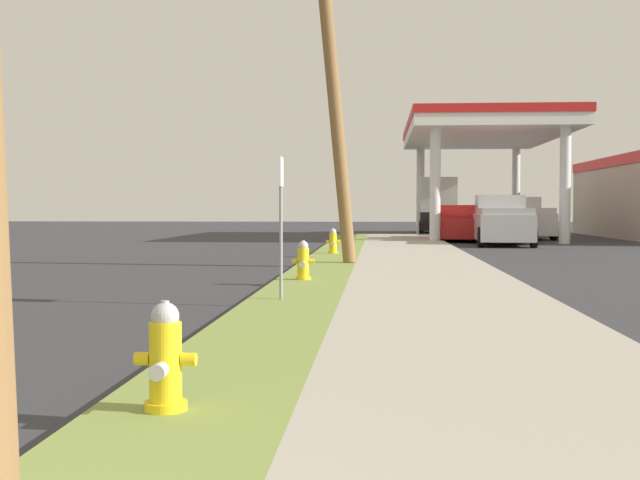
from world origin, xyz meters
The scene contains 11 objects.
fire_hydrant_nearest centered at (0.53, 4.23, 0.45)m, with size 0.42×0.38×0.74m.
fire_hydrant_second centered at (0.54, 14.07, 0.45)m, with size 0.42×0.38×0.74m.
fire_hydrant_third centered at (0.61, 22.77, 0.45)m, with size 0.42×0.37×0.74m.
utility_pole_midground centered at (0.86, 18.70, 4.26)m, with size 1.64×0.67×8.11m.
street_sign_post centered at (0.51, 10.83, 1.63)m, with size 0.05×0.36×2.12m.
gas_station_canopy centered at (13.73, 37.99, 2.61)m, with size 14.88×16.03×5.59m.
car_red_by_near_pump centered at (5.24, 34.45, 0.72)m, with size 2.02×4.54×1.57m.
car_tan_by_far_pump centered at (6.92, 41.45, 0.72)m, with size 2.24×4.62×1.57m.
truck_silver_at_forecourt centered at (6.79, 31.11, 0.91)m, with size 2.39×5.50×1.97m.
truck_white_on_apron centered at (8.66, 37.57, 0.91)m, with size 2.38×5.50×1.97m.
truck_black_at_far_bay centered at (5.30, 45.31, 1.49)m, with size 2.36×6.47×3.11m.
Camera 1 is at (1.97, -1.10, 1.50)m, focal length 45.30 mm.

